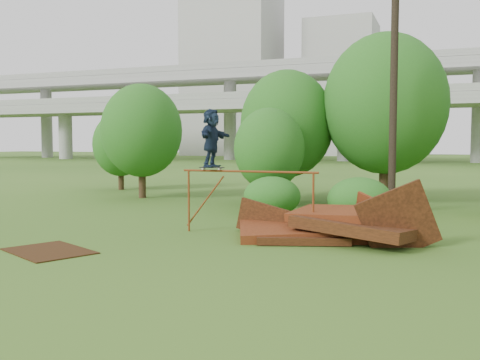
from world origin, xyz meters
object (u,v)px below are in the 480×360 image
(utility_pole, at_px, (394,71))
(skater, at_px, (212,138))
(scrap_pile, at_px, (328,227))
(flat_plate, at_px, (49,251))

(utility_pole, bearing_deg, skater, -125.75)
(scrap_pile, height_order, skater, skater)
(scrap_pile, distance_m, flat_plate, 7.35)
(flat_plate, relative_size, utility_pole, 0.21)
(skater, xyz_separation_m, utility_pole, (4.61, 6.40, 2.54))
(skater, xyz_separation_m, flat_plate, (-2.63, -4.00, -2.81))
(scrap_pile, distance_m, skater, 4.26)
(flat_plate, height_order, utility_pole, utility_pole)
(skater, bearing_deg, scrap_pile, -86.20)
(flat_plate, bearing_deg, scrap_pile, 33.78)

